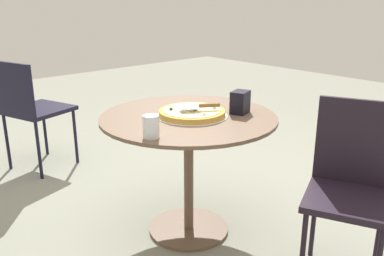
% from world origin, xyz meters
% --- Properties ---
extents(ground_plane, '(10.00, 10.00, 0.00)m').
position_xyz_m(ground_plane, '(0.00, 0.00, 0.00)').
color(ground_plane, gray).
extents(patio_table, '(0.93, 0.93, 0.68)m').
position_xyz_m(patio_table, '(0.00, 0.00, 0.53)').
color(patio_table, brown).
rests_on(patio_table, ground).
extents(pizza_on_tray, '(0.38, 0.38, 0.05)m').
position_xyz_m(pizza_on_tray, '(0.02, 0.01, 0.70)').
color(pizza_on_tray, silver).
rests_on(pizza_on_tray, patio_table).
extents(pizza_server, '(0.15, 0.20, 0.02)m').
position_xyz_m(pizza_server, '(0.06, 0.02, 0.74)').
color(pizza_server, silver).
rests_on(pizza_server, pizza_on_tray).
extents(drinking_cup, '(0.07, 0.07, 0.10)m').
position_xyz_m(drinking_cup, '(0.15, -0.36, 0.74)').
color(drinking_cup, silver).
rests_on(drinking_cup, patio_table).
extents(napkin_dispenser, '(0.11, 0.12, 0.12)m').
position_xyz_m(napkin_dispenser, '(0.15, 0.24, 0.74)').
color(napkin_dispenser, black).
rests_on(napkin_dispenser, patio_table).
extents(patio_chair_near, '(0.48, 0.48, 0.84)m').
position_xyz_m(patio_chair_near, '(0.78, 0.29, 0.49)').
color(patio_chair_near, black).
rests_on(patio_chair_near, ground).
extents(patio_chair_far, '(0.52, 0.52, 0.84)m').
position_xyz_m(patio_chair_far, '(-1.45, -0.29, 0.51)').
color(patio_chair_far, black).
rests_on(patio_chair_far, ground).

